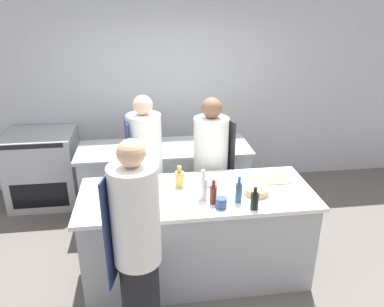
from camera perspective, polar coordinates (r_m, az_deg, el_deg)
name	(u,v)px	position (r m, az deg, el deg)	size (l,w,h in m)	color
ground_plane	(196,271)	(4.05, 0.68, -17.43)	(16.00, 16.00, 0.00)	#605B56
wall_back	(175,90)	(5.35, -2.53, 9.61)	(8.00, 0.06, 2.80)	silver
prep_counter	(197,233)	(3.77, 0.71, -12.06)	(2.20, 0.89, 0.92)	#A8AAAF
pass_counter	(165,181)	(4.77, -4.11, -4.13)	(2.10, 0.72, 0.92)	#A8AAAF
oven_range	(44,168)	(5.40, -21.65, -2.09)	(0.88, 0.73, 0.99)	#A8AAAF
chef_at_prep_near	(137,251)	(2.87, -8.34, -14.49)	(0.39, 0.38, 1.77)	black
chef_at_stove	(211,169)	(4.25, 2.88, -2.36)	(0.44, 0.42, 1.64)	black
chef_at_pass_far	(146,173)	(4.07, -7.01, -2.97)	(0.38, 0.37, 1.72)	black
bottle_olive_oil	(213,194)	(3.32, 3.27, -6.20)	(0.06, 0.06, 0.23)	#5B2319
bottle_vinegar	(180,179)	(3.59, -1.91, -3.85)	(0.09, 0.09, 0.22)	#B2A84C
bottle_wine	(203,188)	(3.37, 1.69, -5.22)	(0.08, 0.08, 0.29)	silver
bottle_cooking_oil	(239,192)	(3.35, 7.13, -5.84)	(0.06, 0.06, 0.25)	#2D5175
bottle_sauce	(255,200)	(3.28, 9.53, -7.05)	(0.07, 0.07, 0.20)	black
bowl_mixing_large	(208,180)	(3.69, 2.51, -4.06)	(0.20, 0.20, 0.06)	#B7BABC
bowl_prep_small	(256,191)	(3.54, 9.79, -5.58)	(0.23, 0.23, 0.06)	tan
bowl_ceramic_blue	(142,184)	(3.63, -7.62, -4.56)	(0.21, 0.21, 0.08)	navy
bowl_wooden_salad	(121,191)	(3.56, -10.80, -5.62)	(0.20, 0.20, 0.05)	#B7BABC
cup	(221,203)	(3.27, 4.47, -7.51)	(0.10, 0.10, 0.10)	#33477F
cutting_board	(271,179)	(3.84, 11.94, -3.89)	(0.35, 0.23, 0.01)	tan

